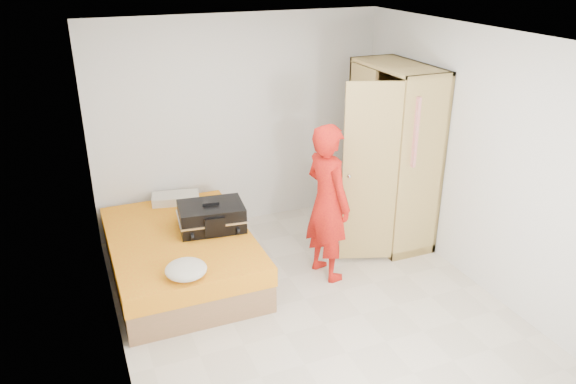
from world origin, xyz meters
name	(u,v)px	position (x,y,z in m)	size (l,w,h in m)	color
room	(307,180)	(0.00, 0.00, 1.30)	(4.00, 4.02, 2.60)	beige
bed	(181,256)	(-1.05, 0.90, 0.25)	(1.42, 2.02, 0.50)	#976644
wardrobe	(390,160)	(1.45, 0.87, 1.00)	(1.14, 1.20, 2.10)	tan
person	(327,203)	(0.41, 0.37, 0.85)	(0.62, 0.40, 1.69)	red
suitcase	(211,217)	(-0.69, 0.94, 0.63)	(0.75, 0.59, 0.30)	black
round_cushion	(186,269)	(-1.16, 0.08, 0.57)	(0.38, 0.38, 0.15)	silver
pillow	(176,198)	(-0.91, 1.75, 0.55)	(0.54, 0.28, 0.10)	silver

